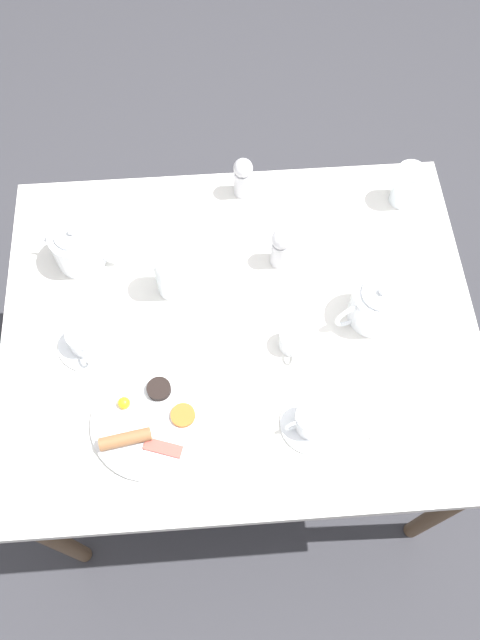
% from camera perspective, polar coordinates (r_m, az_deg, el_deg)
% --- Properties ---
extents(ground_plane, '(8.00, 8.00, 0.00)m').
position_cam_1_polar(ground_plane, '(2.15, 0.00, -8.96)').
color(ground_plane, '#333338').
extents(table, '(0.90, 1.12, 0.73)m').
position_cam_1_polar(table, '(1.53, 0.00, -1.50)').
color(table, silver).
rests_on(table, ground_plane).
extents(breakfast_plate, '(0.27, 0.27, 0.04)m').
position_cam_1_polar(breakfast_plate, '(1.39, -8.24, -9.06)').
color(breakfast_plate, white).
rests_on(breakfast_plate, table).
extents(teapot_near, '(0.12, 0.21, 0.13)m').
position_cam_1_polar(teapot_near, '(1.47, 12.35, 1.32)').
color(teapot_near, white).
rests_on(teapot_near, table).
extents(teapot_far, '(0.12, 0.21, 0.13)m').
position_cam_1_polar(teapot_far, '(1.56, -14.57, 6.49)').
color(teapot_far, white).
rests_on(teapot_far, table).
extents(teacup_with_saucer_left, '(0.14, 0.14, 0.06)m').
position_cam_1_polar(teacup_with_saucer_left, '(1.36, 6.63, -9.12)').
color(teacup_with_saucer_left, white).
rests_on(teacup_with_saucer_left, table).
extents(teacup_with_saucer_right, '(0.14, 0.14, 0.06)m').
position_cam_1_polar(teacup_with_saucer_right, '(1.47, -13.93, -1.78)').
color(teacup_with_saucer_right, white).
rests_on(teacup_with_saucer_right, table).
extents(water_glass_tall, '(0.07, 0.07, 0.14)m').
position_cam_1_polar(water_glass_tall, '(1.46, -6.43, 4.25)').
color(water_glass_tall, white).
rests_on(water_glass_tall, table).
extents(water_glass_short, '(0.07, 0.07, 0.12)m').
position_cam_1_polar(water_glass_short, '(1.67, 15.03, 11.80)').
color(water_glass_short, white).
rests_on(water_glass_short, table).
extents(creamer_jug, '(0.08, 0.06, 0.05)m').
position_cam_1_polar(creamer_jug, '(1.43, 4.83, -1.90)').
color(creamer_jug, white).
rests_on(creamer_jug, table).
extents(pepper_grinder, '(0.05, 0.05, 0.12)m').
position_cam_1_polar(pepper_grinder, '(1.63, 0.27, 12.97)').
color(pepper_grinder, '#BCBCC1').
rests_on(pepper_grinder, table).
extents(salt_grinder, '(0.05, 0.05, 0.12)m').
position_cam_1_polar(salt_grinder, '(1.51, 3.74, 6.68)').
color(salt_grinder, '#BCBCC1').
rests_on(salt_grinder, table).
extents(fork_by_plate, '(0.02, 0.18, 0.00)m').
position_cam_1_polar(fork_by_plate, '(1.42, 15.47, -10.19)').
color(fork_by_plate, silver).
rests_on(fork_by_plate, table).
extents(knife_by_plate, '(0.18, 0.11, 0.00)m').
position_cam_1_polar(knife_by_plate, '(1.60, -4.21, 7.88)').
color(knife_by_plate, silver).
rests_on(knife_by_plate, table).
extents(spoon_for_tea, '(0.02, 0.17, 0.00)m').
position_cam_1_polar(spoon_for_tea, '(1.62, 10.34, 7.65)').
color(spoon_for_tea, silver).
rests_on(spoon_for_tea, table).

